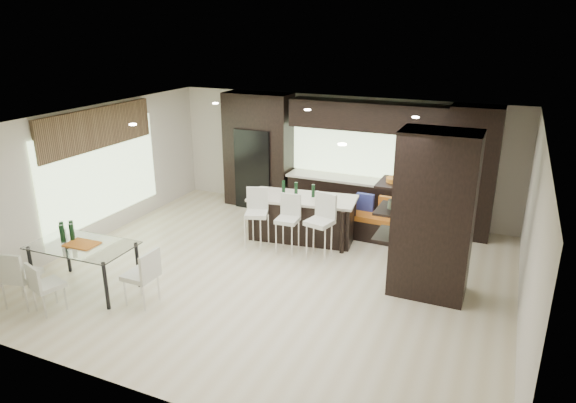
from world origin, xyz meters
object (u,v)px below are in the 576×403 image
at_px(stool_right, 319,234).
at_px(dining_table, 85,267).
at_px(kitchen_island, 303,218).
at_px(stool_left, 257,224).
at_px(bench, 376,227).
at_px(chair_far, 21,279).
at_px(chair_end, 141,279).
at_px(floor_vase, 412,254).
at_px(stool_mid, 287,230).
at_px(chair_near, 48,289).

distance_m(stool_right, dining_table, 4.10).
relative_size(kitchen_island, stool_right, 2.12).
distance_m(stool_left, bench, 2.46).
bearing_deg(stool_right, chair_far, -123.72).
distance_m(chair_far, chair_end, 1.85).
relative_size(stool_left, floor_vase, 0.83).
distance_m(stool_left, chair_end, 2.75).
bearing_deg(stool_mid, kitchen_island, 86.37).
bearing_deg(chair_end, dining_table, 90.50).
xyz_separation_m(chair_near, chair_end, (1.15, 0.76, 0.04)).
relative_size(bench, dining_table, 0.81).
distance_m(stool_left, stool_mid, 0.66).
distance_m(stool_mid, stool_right, 0.66).
bearing_deg(chair_near, floor_vase, 48.75).
xyz_separation_m(stool_left, dining_table, (-1.81, -2.67, -0.08)).
distance_m(stool_mid, chair_end, 2.99).
xyz_separation_m(kitchen_island, chair_end, (-1.32, -3.44, -0.02)).
xyz_separation_m(chair_far, chair_end, (1.67, 0.79, -0.02)).
height_order(dining_table, chair_end, chair_end).
bearing_deg(dining_table, stool_left, 53.69).
bearing_deg(stool_left, bench, 13.28).
relative_size(bench, chair_far, 1.52).
xyz_separation_m(floor_vase, chair_end, (-3.75, -2.33, -0.15)).
height_order(kitchen_island, chair_end, kitchen_island).
bearing_deg(floor_vase, stool_right, 169.47).
bearing_deg(dining_table, stool_right, 38.24).
xyz_separation_m(stool_right, floor_vase, (1.78, -0.33, 0.07)).
relative_size(stool_right, dining_table, 0.60).
relative_size(chair_near, chair_far, 0.86).
relative_size(stool_right, chair_far, 1.13).
height_order(stool_right, floor_vase, floor_vase).
distance_m(stool_left, chair_far, 4.18).
bearing_deg(kitchen_island, floor_vase, -32.34).
height_order(stool_mid, chair_end, stool_mid).
xyz_separation_m(floor_vase, dining_table, (-4.90, -2.33, -0.17)).
height_order(floor_vase, dining_table, floor_vase).
bearing_deg(dining_table, chair_end, -2.18).
distance_m(stool_right, chair_end, 3.32).
bearing_deg(stool_left, chair_near, -137.44).
xyz_separation_m(dining_table, chair_near, (0.00, -0.76, -0.02)).
bearing_deg(chair_near, stool_right, 64.13).
height_order(stool_left, dining_table, stool_left).
relative_size(stool_left, bench, 0.70).
bearing_deg(stool_right, dining_table, -126.74).
xyz_separation_m(stool_mid, floor_vase, (2.43, -0.35, 0.11)).
relative_size(stool_left, stool_mid, 1.04).
distance_m(bench, floor_vase, 1.99).
distance_m(floor_vase, chair_end, 4.42).
bearing_deg(stool_mid, bench, 39.69).
xyz_separation_m(stool_mid, chair_near, (-2.47, -3.44, -0.08)).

